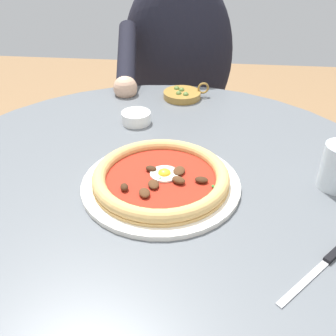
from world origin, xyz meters
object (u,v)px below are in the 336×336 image
(steak_knife, at_px, (329,259))
(olive_pan, at_px, (183,94))
(dining_table, at_px, (158,234))
(pizza_on_plate, at_px, (161,179))
(diner_person, at_px, (176,107))
(ramekin_capers, at_px, (136,117))
(cafe_chair_diner, at_px, (179,102))

(steak_knife, distance_m, olive_pan, 0.65)
(dining_table, xyz_separation_m, pizza_on_plate, (0.02, 0.01, 0.16))
(diner_person, bearing_deg, steak_knife, 18.65)
(pizza_on_plate, xyz_separation_m, steak_knife, (0.16, 0.27, -0.01))
(steak_knife, height_order, ramekin_capers, ramekin_capers)
(steak_knife, bearing_deg, olive_pan, -155.96)
(steak_knife, relative_size, ramekin_capers, 2.02)
(pizza_on_plate, height_order, diner_person, diner_person)
(ramekin_capers, bearing_deg, olive_pan, 148.59)
(ramekin_capers, xyz_separation_m, olive_pan, (-0.17, 0.10, -0.00))
(steak_knife, height_order, olive_pan, olive_pan)
(steak_knife, xyz_separation_m, cafe_chair_diner, (-1.05, -0.31, -0.22))
(pizza_on_plate, bearing_deg, steak_knife, 59.47)
(steak_knife, relative_size, diner_person, 0.12)
(pizza_on_plate, xyz_separation_m, diner_person, (-0.75, -0.03, -0.19))
(steak_knife, xyz_separation_m, olive_pan, (-0.59, -0.27, 0.01))
(olive_pan, relative_size, diner_person, 0.11)
(olive_pan, bearing_deg, dining_table, -2.63)
(diner_person, bearing_deg, dining_table, 1.90)
(ramekin_capers, bearing_deg, pizza_on_plate, 19.93)
(dining_table, relative_size, pizza_on_plate, 3.38)
(ramekin_capers, distance_m, cafe_chair_diner, 0.67)
(ramekin_capers, bearing_deg, diner_person, 172.93)
(dining_table, relative_size, cafe_chair_diner, 1.21)
(olive_pan, bearing_deg, pizza_on_plate, -1.17)
(ramekin_capers, bearing_deg, cafe_chair_diner, 174.72)
(cafe_chair_diner, bearing_deg, olive_pan, 5.73)
(dining_table, bearing_deg, pizza_on_plate, 26.92)
(steak_knife, bearing_deg, cafe_chair_diner, -163.53)
(pizza_on_plate, relative_size, cafe_chair_diner, 0.36)
(pizza_on_plate, relative_size, steak_knife, 2.05)
(dining_table, bearing_deg, steak_knife, 57.42)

